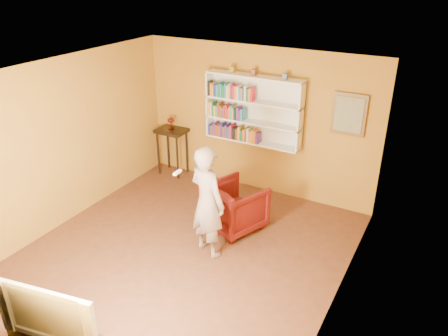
{
  "coord_description": "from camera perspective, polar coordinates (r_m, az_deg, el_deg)",
  "views": [
    {
      "loc": [
        3.13,
        -4.39,
        3.99
      ],
      "look_at": [
        0.29,
        0.75,
        1.19
      ],
      "focal_mm": 35.0,
      "sensor_mm": 36.0,
      "label": 1
    }
  ],
  "objects": [
    {
      "name": "ornament_right",
      "position": [
        7.42,
        8.0,
        11.77
      ],
      "size": [
        0.07,
        0.07,
        0.1
      ],
      "primitive_type": "cube",
      "color": "slate",
      "rests_on": "bookshelf"
    },
    {
      "name": "person",
      "position": [
        6.28,
        -2.18,
        -4.45
      ],
      "size": [
        0.72,
        0.59,
        1.72
      ],
      "primitive_type": "imported",
      "rotation": [
        0.0,
        0.0,
        2.83
      ],
      "color": "#7E695C",
      "rests_on": "ground"
    },
    {
      "name": "ruby_lustre",
      "position": [
        8.71,
        -6.95,
        6.08
      ],
      "size": [
        0.15,
        0.14,
        0.23
      ],
      "color": "maroon",
      "rests_on": "console_table"
    },
    {
      "name": "room_shell",
      "position": [
        6.16,
        -5.76,
        -3.58
      ],
      "size": [
        5.3,
        5.8,
        2.88
      ],
      "color": "#4A2817",
      "rests_on": "ground"
    },
    {
      "name": "television",
      "position": [
        4.99,
        -21.36,
        -16.69
      ],
      "size": [
        1.16,
        0.35,
        0.66
      ],
      "primitive_type": "imported",
      "rotation": [
        0.0,
        0.0,
        0.18
      ],
      "color": "black",
      "rests_on": "tv_cabinet"
    },
    {
      "name": "console_table",
      "position": [
        8.83,
        -6.84,
        4.04
      ],
      "size": [
        0.58,
        0.45,
        0.96
      ],
      "color": "black",
      "rests_on": "ground"
    },
    {
      "name": "ornament_left",
      "position": [
        7.81,
        1.11,
        12.72
      ],
      "size": [
        0.08,
        0.08,
        0.11
      ],
      "primitive_type": "cube",
      "color": "olive",
      "rests_on": "bookshelf"
    },
    {
      "name": "game_remote",
      "position": [
        5.88,
        -6.11,
        -0.57
      ],
      "size": [
        0.04,
        0.15,
        0.04
      ],
      "primitive_type": "cube",
      "color": "white",
      "rests_on": "person"
    },
    {
      "name": "books_row_middle",
      "position": [
        8.01,
        0.33,
        7.44
      ],
      "size": [
        0.7,
        0.19,
        0.27
      ],
      "color": "orange",
      "rests_on": "bookshelf"
    },
    {
      "name": "books_row_upper",
      "position": [
        7.85,
        1.0,
        9.97
      ],
      "size": [
        0.88,
        0.19,
        0.27
      ],
      "color": "black",
      "rests_on": "bookshelf"
    },
    {
      "name": "books_row_lower",
      "position": [
        8.07,
        1.37,
        4.68
      ],
      "size": [
        1.02,
        0.19,
        0.27
      ],
      "color": "navy",
      "rests_on": "bookshelf"
    },
    {
      "name": "framed_painting",
      "position": [
        7.36,
        16.02,
        6.74
      ],
      "size": [
        0.55,
        0.05,
        0.7
      ],
      "color": "brown",
      "rests_on": "room_shell"
    },
    {
      "name": "armchair",
      "position": [
        7.1,
        1.41,
        -5.03
      ],
      "size": [
        1.09,
        1.1,
        0.77
      ],
      "primitive_type": "imported",
      "rotation": [
        0.0,
        0.0,
        2.76
      ],
      "color": "#410406",
      "rests_on": "ground"
    },
    {
      "name": "ornament_centre",
      "position": [
        7.63,
        3.91,
        12.37
      ],
      "size": [
        0.08,
        0.08,
        0.11
      ],
      "primitive_type": "cube",
      "color": "brown",
      "rests_on": "bookshelf"
    },
    {
      "name": "bookshelf",
      "position": [
        7.86,
        4.03,
        7.65
      ],
      "size": [
        1.8,
        0.29,
        1.23
      ],
      "color": "white",
      "rests_on": "room_shell"
    }
  ]
}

